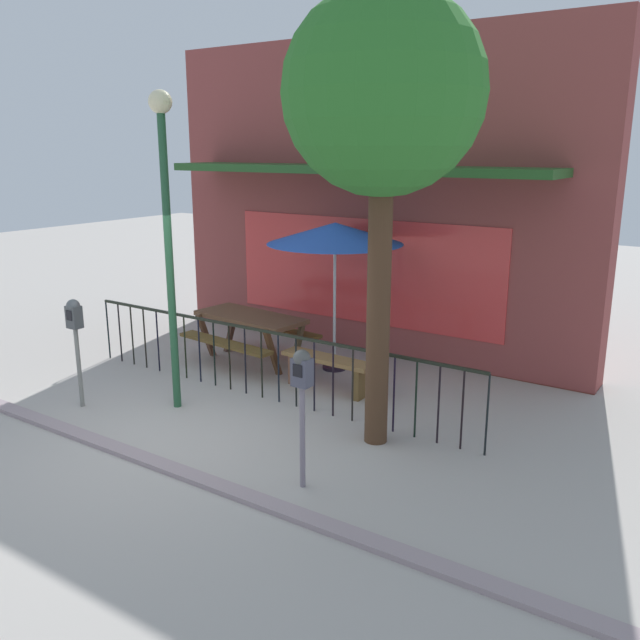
{
  "coord_description": "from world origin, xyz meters",
  "views": [
    {
      "loc": [
        5.39,
        -4.88,
        3.31
      ],
      "look_at": [
        0.68,
        2.14,
        1.1
      ],
      "focal_mm": 37.39,
      "sensor_mm": 36.0,
      "label": 1
    }
  ],
  "objects": [
    {
      "name": "patio_fence_front",
      "position": [
        0.0,
        1.74,
        0.66
      ],
      "size": [
        6.31,
        0.04,
        0.97
      ],
      "color": "black",
      "rests_on": "ground"
    },
    {
      "name": "picnic_table_left",
      "position": [
        -1.11,
        2.85,
        0.61
      ],
      "size": [
        1.93,
        1.53,
        0.79
      ],
      "color": "brown",
      "rests_on": "ground"
    },
    {
      "name": "ground",
      "position": [
        0.0,
        0.0,
        0.0
      ],
      "size": [
        40.0,
        40.0,
        0.0
      ],
      "primitive_type": "plane",
      "color": "#AEA69F"
    },
    {
      "name": "patio_umbrella",
      "position": [
        0.16,
        3.31,
        2.07
      ],
      "size": [
        2.01,
        2.01,
        2.24
      ],
      "color": "black",
      "rests_on": "ground"
    },
    {
      "name": "street_lamp",
      "position": [
        -0.73,
        0.87,
        2.58
      ],
      "size": [
        0.28,
        0.28,
        3.96
      ],
      "color": "#235333",
      "rests_on": "ground"
    },
    {
      "name": "parking_meter_far",
      "position": [
        -1.78,
        0.18,
        1.11
      ],
      "size": [
        0.18,
        0.17,
        1.44
      ],
      "color": "gray",
      "rests_on": "ground"
    },
    {
      "name": "street_tree",
      "position": [
        1.95,
        1.4,
        3.79
      ],
      "size": [
        2.12,
        2.12,
        4.9
      ],
      "color": "#4A3120",
      "rests_on": "ground"
    },
    {
      "name": "pub_storefront",
      "position": [
        0.0,
        4.59,
        2.5
      ],
      "size": [
        7.48,
        1.49,
        4.99
      ],
      "color": "#5B2216",
      "rests_on": "ground"
    },
    {
      "name": "curb_edge",
      "position": [
        0.0,
        -0.46,
        0.0
      ],
      "size": [
        10.47,
        0.2,
        0.11
      ],
      "primitive_type": "cube",
      "color": "gray",
      "rests_on": "ground"
    },
    {
      "name": "parking_meter_near",
      "position": [
        1.87,
        0.05,
        1.11
      ],
      "size": [
        0.18,
        0.17,
        1.44
      ],
      "color": "gray",
      "rests_on": "ground"
    },
    {
      "name": "patio_bench",
      "position": [
        0.57,
        2.49,
        0.35
      ],
      "size": [
        1.41,
        0.37,
        0.48
      ],
      "color": "olive",
      "rests_on": "ground"
    }
  ]
}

